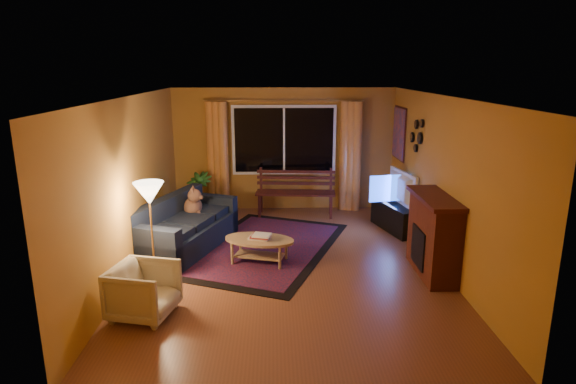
{
  "coord_description": "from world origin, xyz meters",
  "views": [
    {
      "loc": [
        -0.22,
        -6.78,
        2.89
      ],
      "look_at": [
        0.0,
        0.3,
        1.05
      ],
      "focal_mm": 30.0,
      "sensor_mm": 36.0,
      "label": 1
    }
  ],
  "objects_px": {
    "coffee_table": "(259,251)",
    "tv_console": "(396,217)",
    "sofa": "(186,225)",
    "armchair": "(144,288)",
    "bench": "(295,204)",
    "floor_lamp": "(152,234)"
  },
  "relations": [
    {
      "from": "coffee_table",
      "to": "tv_console",
      "type": "bearing_deg",
      "value": 30.7
    },
    {
      "from": "sofa",
      "to": "armchair",
      "type": "xyz_separation_m",
      "value": [
        -0.12,
        -2.18,
        -0.07
      ]
    },
    {
      "from": "bench",
      "to": "tv_console",
      "type": "height_order",
      "value": "tv_console"
    },
    {
      "from": "bench",
      "to": "tv_console",
      "type": "distance_m",
      "value": 2.02
    },
    {
      "from": "armchair",
      "to": "floor_lamp",
      "type": "bearing_deg",
      "value": 19.52
    },
    {
      "from": "sofa",
      "to": "tv_console",
      "type": "relative_size",
      "value": 1.77
    },
    {
      "from": "bench",
      "to": "coffee_table",
      "type": "relative_size",
      "value": 1.46
    },
    {
      "from": "bench",
      "to": "sofa",
      "type": "xyz_separation_m",
      "value": [
        -1.86,
        -1.79,
        0.19
      ]
    },
    {
      "from": "coffee_table",
      "to": "tv_console",
      "type": "height_order",
      "value": "tv_console"
    },
    {
      "from": "armchair",
      "to": "bench",
      "type": "bearing_deg",
      "value": -12.86
    },
    {
      "from": "armchair",
      "to": "floor_lamp",
      "type": "relative_size",
      "value": 0.5
    },
    {
      "from": "sofa",
      "to": "tv_console",
      "type": "distance_m",
      "value": 3.75
    },
    {
      "from": "floor_lamp",
      "to": "tv_console",
      "type": "height_order",
      "value": "floor_lamp"
    },
    {
      "from": "bench",
      "to": "armchair",
      "type": "distance_m",
      "value": 4.44
    },
    {
      "from": "bench",
      "to": "tv_console",
      "type": "xyz_separation_m",
      "value": [
        1.79,
        -0.94,
        0.01
      ]
    },
    {
      "from": "floor_lamp",
      "to": "tv_console",
      "type": "xyz_separation_m",
      "value": [
        3.86,
        2.13,
        -0.47
      ]
    },
    {
      "from": "coffee_table",
      "to": "tv_console",
      "type": "relative_size",
      "value": 0.91
    },
    {
      "from": "sofa",
      "to": "floor_lamp",
      "type": "height_order",
      "value": "floor_lamp"
    },
    {
      "from": "bench",
      "to": "coffee_table",
      "type": "distance_m",
      "value": 2.48
    },
    {
      "from": "sofa",
      "to": "coffee_table",
      "type": "height_order",
      "value": "sofa"
    },
    {
      "from": "floor_lamp",
      "to": "tv_console",
      "type": "bearing_deg",
      "value": 28.89
    },
    {
      "from": "sofa",
      "to": "armchair",
      "type": "distance_m",
      "value": 2.19
    }
  ]
}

